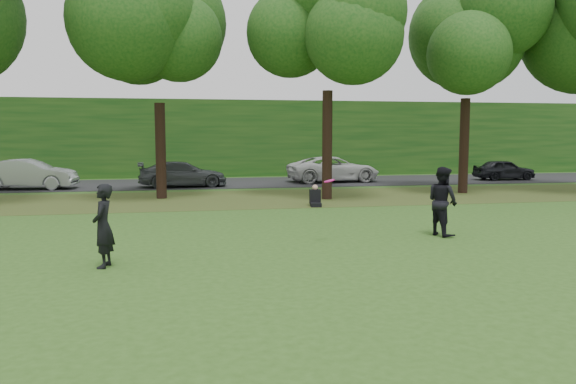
% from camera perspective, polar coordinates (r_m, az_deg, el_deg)
% --- Properties ---
extents(ground, '(120.00, 120.00, 0.00)m').
position_cam_1_polar(ground, '(11.52, 0.54, -8.13)').
color(ground, '#2D4E18').
rests_on(ground, ground).
extents(leaf_litter, '(60.00, 7.00, 0.01)m').
position_cam_1_polar(leaf_litter, '(24.22, -5.65, -0.72)').
color(leaf_litter, '#4F471C').
rests_on(leaf_litter, ground).
extents(street, '(70.00, 7.00, 0.02)m').
position_cam_1_polar(street, '(32.15, -7.00, 0.91)').
color(street, black).
rests_on(street, ground).
extents(far_hedge, '(70.00, 3.00, 5.00)m').
position_cam_1_polar(far_hedge, '(38.02, -7.70, 5.43)').
color(far_hedge, '#134313').
rests_on(far_hedge, ground).
extents(player_left, '(0.51, 0.69, 1.76)m').
position_cam_1_polar(player_left, '(12.36, -18.27, -3.29)').
color(player_left, black).
rests_on(player_left, ground).
extents(player_right, '(0.93, 1.08, 1.91)m').
position_cam_1_polar(player_right, '(15.99, 15.42, -0.91)').
color(player_right, black).
rests_on(player_right, ground).
extents(parked_cars, '(38.50, 3.95, 1.51)m').
position_cam_1_polar(parked_cars, '(30.94, -7.96, 2.03)').
color(parked_cars, black).
rests_on(parked_cars, street).
extents(frisbee, '(0.37, 0.38, 0.11)m').
position_cam_1_polar(frisbee, '(14.17, 4.22, 1.14)').
color(frisbee, '#F0148E').
rests_on(frisbee, ground).
extents(seated_person, '(0.50, 0.78, 0.83)m').
position_cam_1_polar(seated_person, '(21.79, 2.78, -0.63)').
color(seated_person, black).
rests_on(seated_person, ground).
extents(tree_line, '(55.30, 7.90, 12.31)m').
position_cam_1_polar(tree_line, '(24.49, -6.67, 17.79)').
color(tree_line, black).
rests_on(tree_line, ground).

